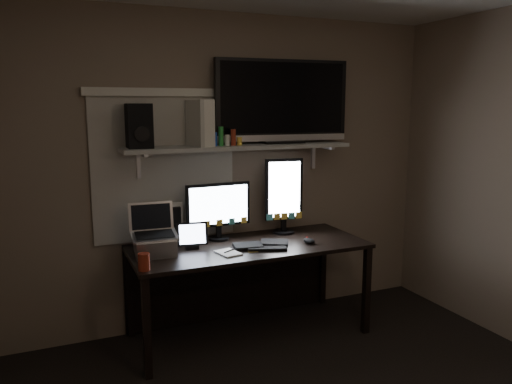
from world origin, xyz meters
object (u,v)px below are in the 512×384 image
cup (144,262)px  keyboard (261,244)px  desk (243,262)px  monitor_portrait (284,195)px  speaker (139,126)px  tablet (192,235)px  game_console (200,123)px  mouse (309,241)px  monitor_landscape (218,211)px  tv (282,102)px  laptop (155,231)px

cup → keyboard: bearing=13.0°
desk → monitor_portrait: bearing=13.2°
speaker → tablet: bearing=-21.2°
tablet → game_console: size_ratio=0.67×
mouse → game_console: bearing=148.4°
monitor_landscape → speaker: speaker is taller
tv → game_console: (-0.70, -0.03, -0.16)m
cup → speaker: (0.09, 0.50, 0.85)m
game_console → speaker: 0.45m
tablet → monitor_landscape: bearing=39.3°
mouse → game_console: size_ratio=0.32×
monitor_portrait → tablet: bearing=-162.7°
desk → mouse: bearing=-30.8°
speaker → laptop: bearing=-76.1°
tablet → tv: tv is taller
cup → speaker: speaker is taller
desk → monitor_portrait: monitor_portrait is taller
speaker → monitor_landscape: bearing=3.8°
keyboard → tv: (0.32, 0.31, 1.07)m
monitor_landscape → cup: bearing=-145.4°
monitor_portrait → mouse: size_ratio=5.76×
laptop → tv: (1.11, 0.23, 0.90)m
tablet → speaker: 0.88m
monitor_portrait → cup: (-1.25, -0.50, -0.26)m
laptop → keyboard: bearing=-2.4°
monitor_portrait → speaker: (-1.16, -0.00, 0.59)m
monitor_landscape → desk: bearing=-36.6°
keyboard → tablet: tablet is taller
monitor_landscape → cup: (-0.69, -0.52, -0.18)m
mouse → cup: bearing=179.7°
monitor_portrait → game_console: game_console is taller
laptop → speaker: size_ratio=1.13×
cup → tv: size_ratio=0.10×
laptop → speaker: 0.76m
desk → tablet: (-0.43, -0.05, 0.28)m
keyboard → laptop: bearing=-167.1°
mouse → tv: bearing=91.8°
mouse → tablet: size_ratio=0.48×
tablet → game_console: bearing=56.4°
desk → cup: 0.97m
monitor_portrait → speaker: bearing=-172.4°
tablet → tv: bearing=19.5°
game_console → speaker: game_console is taller
keyboard → desk: bearing=128.6°
desk → keyboard: size_ratio=4.12×
mouse → speaker: size_ratio=0.35×
desk → keyboard: bearing=-70.5°
monitor_portrait → speaker: 1.30m
laptop → game_console: 0.87m
monitor_portrait → game_console: size_ratio=1.85×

